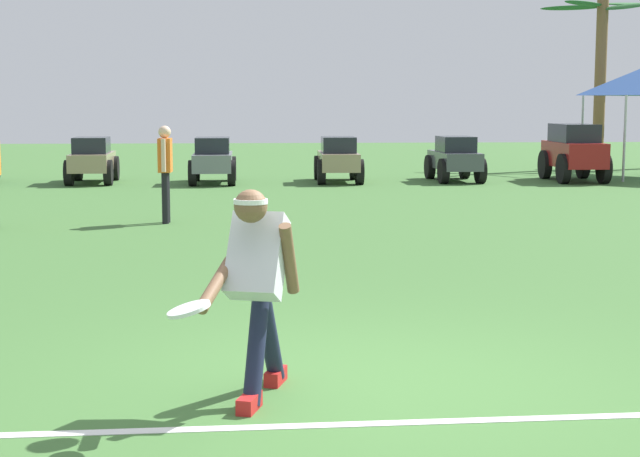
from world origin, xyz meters
TOP-DOWN VIEW (x-y plane):
  - ground_plane at (0.00, 0.00)m, footprint 80.00×80.00m
  - field_line_paint at (0.00, -0.80)m, footprint 25.57×0.70m
  - frisbee_thrower at (-0.75, -0.29)m, footprint 0.66×1.05m
  - frisbee_in_flight at (-1.15, -0.91)m, footprint 0.29×0.30m
  - teammate_near_sideline at (-2.12, 9.28)m, footprint 0.21×0.49m
  - parked_car_slot_c at (-4.54, 17.32)m, footprint 1.15×2.23m
  - parked_car_slot_d at (-1.64, 17.03)m, footprint 1.08×2.20m
  - parked_car_slot_e at (1.37, 17.16)m, footprint 1.12×2.22m
  - parked_car_slot_f at (4.26, 17.26)m, footprint 1.14×2.23m
  - parked_car_slot_g at (7.17, 17.04)m, footprint 1.20×2.37m
  - palm_tree_left_of_centre at (9.44, 21.64)m, footprint 3.59×3.33m

SIDE VIEW (x-z plane):
  - ground_plane at x=0.00m, z-range 0.00..0.00m
  - field_line_paint at x=0.00m, z-range 0.00..0.01m
  - parked_car_slot_c at x=-4.54m, z-range 0.01..1.11m
  - parked_car_slot_d at x=-1.64m, z-range 0.01..1.11m
  - parked_car_slot_e at x=1.37m, z-range 0.01..1.11m
  - parked_car_slot_f at x=4.26m, z-range 0.01..1.11m
  - parked_car_slot_g at x=7.17m, z-range 0.04..1.44m
  - frisbee_in_flight at x=-1.15m, z-range 0.70..0.80m
  - frisbee_thrower at x=-0.75m, z-range 0.09..1.49m
  - teammate_near_sideline at x=-2.12m, z-range 0.16..1.72m
  - palm_tree_left_of_centre at x=9.44m, z-range 0.53..5.55m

